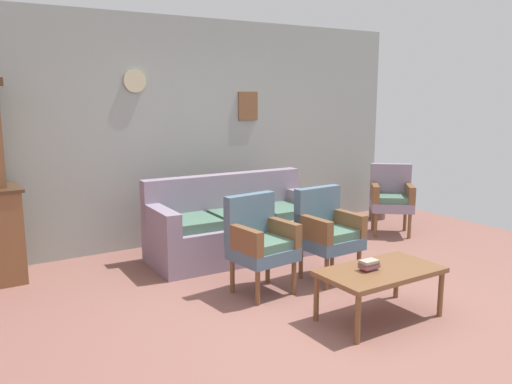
% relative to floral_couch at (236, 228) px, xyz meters
% --- Properties ---
extents(ground_plane, '(7.68, 7.68, 0.00)m').
position_rel_floral_couch_xyz_m(ground_plane, '(-0.20, -1.72, -0.33)').
color(ground_plane, '#84564C').
extents(wall_back_with_decor, '(6.40, 0.09, 2.70)m').
position_rel_floral_couch_xyz_m(wall_back_with_decor, '(-0.20, 0.91, 1.03)').
color(wall_back_with_decor, '#939E99').
rests_on(wall_back_with_decor, ground).
extents(floral_couch, '(1.99, 0.88, 0.90)m').
position_rel_floral_couch_xyz_m(floral_couch, '(0.00, 0.00, 0.00)').
color(floral_couch, gray).
rests_on(floral_couch, ground).
extents(armchair_by_doorway, '(0.56, 0.54, 0.90)m').
position_rel_floral_couch_xyz_m(armchair_by_doorway, '(-0.37, -1.08, 0.17)').
color(armchair_by_doorway, slate).
rests_on(armchair_by_doorway, ground).
extents(armchair_row_middle, '(0.54, 0.51, 0.90)m').
position_rel_floral_couch_xyz_m(armchair_row_middle, '(0.38, -1.13, 0.17)').
color(armchair_row_middle, slate).
rests_on(armchair_row_middle, ground).
extents(wingback_chair_by_fireplace, '(0.71, 0.71, 0.90)m').
position_rel_floral_couch_xyz_m(wingback_chair_by_fireplace, '(2.20, -0.25, 0.17)').
color(wingback_chair_by_fireplace, gray).
rests_on(wingback_chair_by_fireplace, ground).
extents(coffee_table, '(1.00, 0.56, 0.42)m').
position_rel_floral_couch_xyz_m(coffee_table, '(0.13, -2.10, 0.05)').
color(coffee_table, brown).
rests_on(coffee_table, ground).
extents(book_stack_on_table, '(0.16, 0.11, 0.08)m').
position_rel_floral_couch_xyz_m(book_stack_on_table, '(0.04, -2.06, 0.14)').
color(book_stack_on_table, slate).
rests_on(book_stack_on_table, coffee_table).
extents(floor_vase_by_wall, '(0.23, 0.23, 0.59)m').
position_rel_floral_couch_xyz_m(floor_vase_by_wall, '(2.65, 0.43, -0.03)').
color(floor_vase_by_wall, brown).
rests_on(floor_vase_by_wall, ground).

